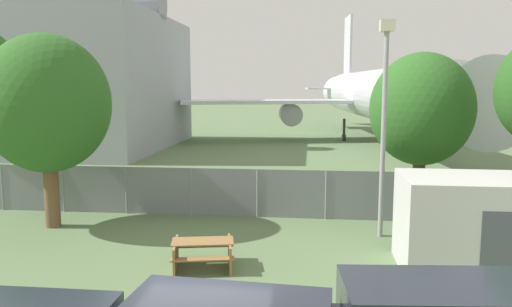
{
  "coord_description": "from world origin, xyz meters",
  "views": [
    {
      "loc": [
        1.95,
        -8.33,
        4.92
      ],
      "look_at": [
        -0.38,
        12.83,
        2.0
      ],
      "focal_mm": 35.0,
      "sensor_mm": 36.0,
      "label": 1
    }
  ],
  "objects_px": {
    "tree_far_right": "(422,110)",
    "tree_left_of_cabin": "(47,104)",
    "portable_cabin": "(463,224)",
    "picnic_bench_near_cabin": "(203,251)",
    "airplane": "(377,95)"
  },
  "relations": [
    {
      "from": "tree_far_right",
      "to": "tree_left_of_cabin",
      "type": "bearing_deg",
      "value": -161.41
    },
    {
      "from": "portable_cabin",
      "to": "tree_far_right",
      "type": "relative_size",
      "value": 0.52
    },
    {
      "from": "portable_cabin",
      "to": "picnic_bench_near_cabin",
      "type": "bearing_deg",
      "value": -174.63
    },
    {
      "from": "picnic_bench_near_cabin",
      "to": "airplane",
      "type": "bearing_deg",
      "value": 74.74
    },
    {
      "from": "portable_cabin",
      "to": "picnic_bench_near_cabin",
      "type": "distance_m",
      "value": 6.98
    },
    {
      "from": "tree_left_of_cabin",
      "to": "tree_far_right",
      "type": "relative_size",
      "value": 1.07
    },
    {
      "from": "picnic_bench_near_cabin",
      "to": "tree_far_right",
      "type": "bearing_deg",
      "value": 47.15
    },
    {
      "from": "tree_left_of_cabin",
      "to": "tree_far_right",
      "type": "distance_m",
      "value": 14.08
    },
    {
      "from": "portable_cabin",
      "to": "tree_left_of_cabin",
      "type": "height_order",
      "value": "tree_left_of_cabin"
    },
    {
      "from": "airplane",
      "to": "portable_cabin",
      "type": "bearing_deg",
      "value": -8.88
    },
    {
      "from": "airplane",
      "to": "tree_left_of_cabin",
      "type": "xyz_separation_m",
      "value": [
        -14.58,
        -27.82,
        0.23
      ]
    },
    {
      "from": "tree_left_of_cabin",
      "to": "tree_far_right",
      "type": "xyz_separation_m",
      "value": [
        13.34,
        4.49,
        -0.33
      ]
    },
    {
      "from": "portable_cabin",
      "to": "tree_left_of_cabin",
      "type": "relative_size",
      "value": 0.49
    },
    {
      "from": "picnic_bench_near_cabin",
      "to": "tree_far_right",
      "type": "relative_size",
      "value": 0.3
    },
    {
      "from": "picnic_bench_near_cabin",
      "to": "tree_left_of_cabin",
      "type": "relative_size",
      "value": 0.28
    }
  ]
}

